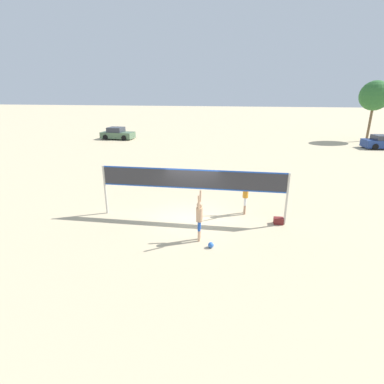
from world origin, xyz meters
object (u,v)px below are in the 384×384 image
Objects in this scene: player_spiker at (199,216)px; tree_left_cluster at (375,96)px; player_blocker at (246,193)px; parked_car_near at (117,134)px; gear_bag at (278,221)px; parked_car_mid at (384,142)px; volleyball_net at (192,183)px; volleyball at (211,245)px.

player_spiker is 0.30× the size of tree_left_cluster.
player_blocker is 0.52× the size of parked_car_near.
player_spiker is 4.23m from gear_bag.
player_blocker is 27.00m from parked_car_near.
gear_bag is 0.06× the size of tree_left_cluster.
player_blocker is 4.88× the size of gear_bag.
player_spiker is 0.49× the size of parked_car_mid.
volleyball_net reaches higher than parked_car_near.
parked_car_mid is (13.27, 21.30, 0.49)m from gear_bag.
tree_left_cluster is (16.39, 28.92, 5.17)m from volleyball.
volleyball_net is 4.13× the size of player_blocker.
parked_car_mid is at bearing -35.55° from player_spiker.
gear_bag is (1.58, -1.01, -0.98)m from player_blocker.
tree_left_cluster reaches higher than gear_bag.
tree_left_cluster is at bearing 10.37° from parked_car_near.
player_blocker is 25.15m from parked_car_mid.
volleyball is 33.64m from tree_left_cluster.
tree_left_cluster reaches higher than parked_car_mid.
parked_car_near reaches higher than volleyball.
volleyball is 29.43m from parked_car_near.
volleyball_net is 4.48m from gear_bag.
parked_car_mid reaches higher than volleyball.
player_spiker is 0.98× the size of player_blocker.
tree_left_cluster is at bearing 82.52° from parked_car_mid.
tree_left_cluster is at bearing -30.85° from player_spiker.
player_spiker is 28.67m from parked_car_near.
gear_bag is at bearing -58.18° from player_spiker.
volleyball is at bearing -119.54° from tree_left_cluster.
parked_car_near is at bearing 28.83° from player_spiker.
player_blocker is (1.92, 3.18, 0.02)m from player_spiker.
player_spiker is at bearing -148.18° from gear_bag.
volleyball is at bearing -129.56° from parked_car_mid.
volleyball_net is at bearing -123.87° from tree_left_cluster.
volleyball_net reaches higher than gear_bag.
player_blocker reaches higher than volleyball.
gear_bag is at bearing 0.08° from volleyball_net.
parked_car_mid is at bearing -91.93° from tree_left_cluster.
volleyball_net is at bearing -55.80° from parked_car_near.
player_spiker is 3.72m from player_blocker.
volleyball is at bearing -66.35° from volleyball_net.
player_spiker is 1.27m from volleyball.
player_blocker is at bearing -49.98° from parked_car_near.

